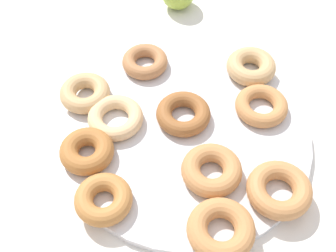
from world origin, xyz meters
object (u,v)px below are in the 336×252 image
at_px(donut_plate, 186,135).
at_px(donut_2, 183,114).
at_px(donut_9, 251,66).
at_px(donut_3, 221,229).
at_px(donut_5, 279,190).
at_px(donut_6, 85,93).
at_px(donut_1, 145,62).
at_px(donut_10, 116,118).
at_px(donut_4, 212,170).
at_px(donut_0, 87,151).
at_px(donut_7, 103,199).
at_px(donut_8, 261,106).

xyz_separation_m(donut_plate, donut_2, (0.03, -0.01, 0.02)).
bearing_deg(donut_9, donut_3, 146.55).
xyz_separation_m(donut_plate, donut_3, (-0.17, 0.02, 0.02)).
height_order(donut_5, donut_6, donut_5).
bearing_deg(donut_9, donut_2, 110.99).
relative_size(donut_1, donut_10, 0.90).
distance_m(donut_4, donut_10, 0.18).
bearing_deg(donut_0, donut_6, -12.25).
xyz_separation_m(donut_0, donut_2, (0.02, -0.16, -0.00)).
bearing_deg(donut_3, donut_5, -75.17).
relative_size(donut_2, donut_10, 0.99).
bearing_deg(donut_7, donut_plate, -63.20).
bearing_deg(donut_plate, donut_4, -175.74).
height_order(donut_9, donut_10, donut_9).
xyz_separation_m(donut_2, donut_8, (-0.03, -0.12, -0.00)).
bearing_deg(donut_8, donut_6, 65.00).
bearing_deg(donut_1, donut_plate, -174.32).
xyz_separation_m(donut_4, donut_10, (0.14, 0.10, -0.00)).
height_order(donut_2, donut_5, donut_5).
bearing_deg(donut_3, donut_2, -6.65).
bearing_deg(donut_2, donut_6, 55.21).
relative_size(donut_2, donut_7, 1.06).
relative_size(donut_2, donut_4, 0.98).
bearing_deg(donut_1, donut_5, -162.03).
relative_size(donut_3, donut_8, 1.08).
xyz_separation_m(donut_plate, donut_9, (0.08, -0.15, 0.02)).
height_order(donut_6, donut_9, donut_9).
height_order(donut_7, donut_9, donut_9).
bearing_deg(donut_5, donut_4, 51.15).
bearing_deg(donut_7, donut_10, -22.46).
height_order(donut_plate, donut_6, donut_6).
relative_size(donut_5, donut_8, 1.09).
relative_size(donut_4, donut_10, 1.01).
xyz_separation_m(donut_1, donut_9, (-0.08, -0.17, 0.00)).
distance_m(donut_0, donut_2, 0.16).
distance_m(donut_4, donut_7, 0.16).
height_order(donut_plate, donut_10, donut_10).
distance_m(donut_5, donut_8, 0.15).
height_order(donut_6, donut_10, donut_6).
distance_m(donut_2, donut_10, 0.11).
relative_size(donut_0, donut_3, 0.89).
bearing_deg(donut_1, donut_6, 107.55).
relative_size(donut_2, donut_9, 1.03).
xyz_separation_m(donut_1, donut_4, (-0.24, -0.02, 0.00)).
height_order(donut_2, donut_10, donut_2).
bearing_deg(donut_3, donut_6, 20.95).
bearing_deg(donut_4, donut_1, 5.18).
relative_size(donut_plate, donut_6, 4.75).
xyz_separation_m(donut_0, donut_5, (-0.16, -0.24, -0.00)).
bearing_deg(donut_6, donut_7, 173.67).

